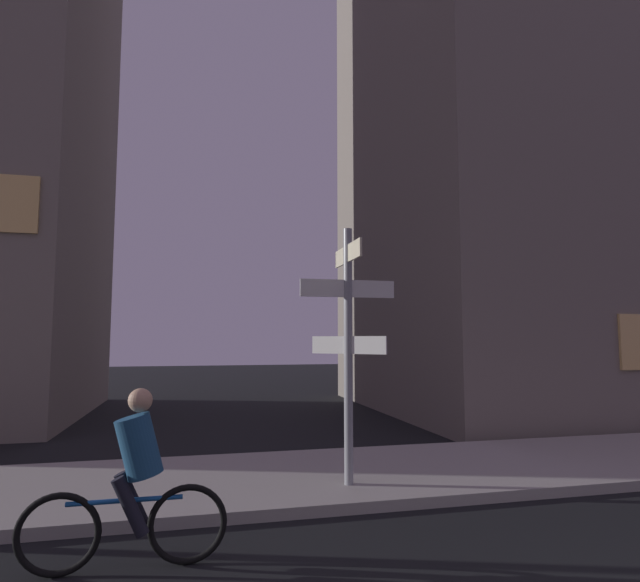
{
  "coord_description": "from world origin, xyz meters",
  "views": [
    {
      "loc": [
        -3.36,
        -1.48,
        2.06
      ],
      "look_at": [
        -1.7,
        5.4,
        2.72
      ],
      "focal_mm": 29.09,
      "sensor_mm": 36.0,
      "label": 1
    }
  ],
  "objects": [
    {
      "name": "building_right_block",
      "position": [
        7.3,
        12.47,
        9.72
      ],
      "size": [
        11.01,
        9.3,
        19.44
      ],
      "color": "slate",
      "rests_on": "ground_plane"
    },
    {
      "name": "signpost",
      "position": [
        -1.33,
        5.31,
        2.14
      ],
      "size": [
        1.34,
        1.18,
        3.45
      ],
      "color": "gray",
      "rests_on": "sidewalk_kerb"
    },
    {
      "name": "cyclist",
      "position": [
        -3.89,
        3.62,
        0.75
      ],
      "size": [
        1.82,
        0.32,
        1.61
      ],
      "color": "black",
      "rests_on": "ground_plane"
    },
    {
      "name": "sidewalk_kerb",
      "position": [
        0.0,
        6.05,
        0.07
      ],
      "size": [
        40.0,
        3.0,
        0.14
      ],
      "primitive_type": "cube",
      "color": "#9E9991",
      "rests_on": "ground_plane"
    }
  ]
}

